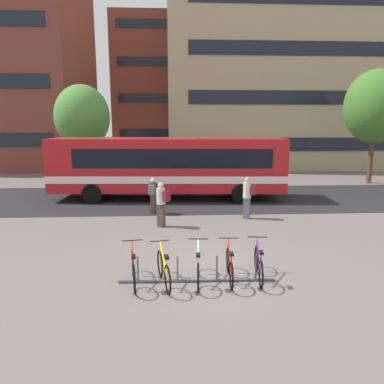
{
  "coord_description": "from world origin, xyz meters",
  "views": [
    {
      "loc": [
        -1.01,
        -8.92,
        3.98
      ],
      "look_at": [
        -0.33,
        4.22,
        1.43
      ],
      "focal_mm": 33.48,
      "sensor_mm": 36.0,
      "label": 1
    }
  ],
  "objects_px": {
    "parked_bicycle_red_0": "(134,269)",
    "commuter_maroon_pack_0": "(162,201)",
    "parked_bicycle_white_2": "(198,268)",
    "parked_bicycle_yellow_1": "(164,270)",
    "parked_bicycle_red_3": "(230,267)",
    "street_tree_0": "(82,117)",
    "commuter_maroon_pack_1": "(248,195)",
    "street_tree_1": "(376,107)",
    "parked_bicycle_purple_4": "(259,265)",
    "commuter_grey_pack_2": "(153,193)",
    "city_bus": "(167,166)"
  },
  "relations": [
    {
      "from": "parked_bicycle_red_0",
      "to": "commuter_maroon_pack_0",
      "type": "height_order",
      "value": "commuter_maroon_pack_0"
    },
    {
      "from": "parked_bicycle_red_0",
      "to": "parked_bicycle_white_2",
      "type": "bearing_deg",
      "value": -97.33
    },
    {
      "from": "commuter_maroon_pack_0",
      "to": "parked_bicycle_yellow_1",
      "type": "bearing_deg",
      "value": 123.38
    },
    {
      "from": "parked_bicycle_red_3",
      "to": "street_tree_0",
      "type": "height_order",
      "value": "street_tree_0"
    },
    {
      "from": "street_tree_0",
      "to": "parked_bicycle_white_2",
      "type": "bearing_deg",
      "value": -67.37
    },
    {
      "from": "commuter_maroon_pack_1",
      "to": "street_tree_1",
      "type": "xyz_separation_m",
      "value": [
        10.02,
        8.62,
        3.99
      ]
    },
    {
      "from": "parked_bicycle_purple_4",
      "to": "commuter_maroon_pack_0",
      "type": "distance_m",
      "value": 5.59
    },
    {
      "from": "parked_bicycle_red_0",
      "to": "street_tree_1",
      "type": "relative_size",
      "value": 0.23
    },
    {
      "from": "parked_bicycle_red_0",
      "to": "parked_bicycle_red_3",
      "type": "height_order",
      "value": "same"
    },
    {
      "from": "parked_bicycle_yellow_1",
      "to": "commuter_grey_pack_2",
      "type": "distance_m",
      "value": 7.19
    },
    {
      "from": "parked_bicycle_red_3",
      "to": "commuter_maroon_pack_0",
      "type": "distance_m",
      "value": 5.33
    },
    {
      "from": "parked_bicycle_yellow_1",
      "to": "parked_bicycle_white_2",
      "type": "distance_m",
      "value": 0.87
    },
    {
      "from": "street_tree_0",
      "to": "street_tree_1",
      "type": "height_order",
      "value": "street_tree_1"
    },
    {
      "from": "parked_bicycle_red_0",
      "to": "parked_bicycle_purple_4",
      "type": "relative_size",
      "value": 1.0
    },
    {
      "from": "parked_bicycle_purple_4",
      "to": "street_tree_0",
      "type": "bearing_deg",
      "value": 34.25
    },
    {
      "from": "parked_bicycle_yellow_1",
      "to": "parked_bicycle_red_3",
      "type": "height_order",
      "value": "same"
    },
    {
      "from": "parked_bicycle_white_2",
      "to": "city_bus",
      "type": "bearing_deg",
      "value": 9.03
    },
    {
      "from": "parked_bicycle_purple_4",
      "to": "commuter_grey_pack_2",
      "type": "relative_size",
      "value": 1.07
    },
    {
      "from": "parked_bicycle_purple_4",
      "to": "street_tree_1",
      "type": "distance_m",
      "value": 18.78
    },
    {
      "from": "parked_bicycle_white_2",
      "to": "parked_bicycle_purple_4",
      "type": "xyz_separation_m",
      "value": [
        1.57,
        0.09,
        0.0
      ]
    },
    {
      "from": "parked_bicycle_yellow_1",
      "to": "street_tree_1",
      "type": "bearing_deg",
      "value": -54.27
    },
    {
      "from": "commuter_maroon_pack_1",
      "to": "street_tree_1",
      "type": "distance_m",
      "value": 13.8
    },
    {
      "from": "street_tree_1",
      "to": "parked_bicycle_yellow_1",
      "type": "bearing_deg",
      "value": -132.24
    },
    {
      "from": "parked_bicycle_red_0",
      "to": "parked_bicycle_red_3",
      "type": "relative_size",
      "value": 0.99
    },
    {
      "from": "parked_bicycle_red_3",
      "to": "commuter_maroon_pack_0",
      "type": "height_order",
      "value": "commuter_maroon_pack_0"
    },
    {
      "from": "parked_bicycle_yellow_1",
      "to": "parked_bicycle_purple_4",
      "type": "bearing_deg",
      "value": -97.67
    },
    {
      "from": "street_tree_0",
      "to": "parked_bicycle_red_3",
      "type": "bearing_deg",
      "value": -64.83
    },
    {
      "from": "parked_bicycle_red_0",
      "to": "parked_bicycle_white_2",
      "type": "xyz_separation_m",
      "value": [
        1.62,
        0.02,
        0.0
      ]
    },
    {
      "from": "parked_bicycle_red_0",
      "to": "commuter_grey_pack_2",
      "type": "xyz_separation_m",
      "value": [
        0.1,
        7.07,
        0.54
      ]
    },
    {
      "from": "commuter_maroon_pack_0",
      "to": "parked_bicycle_red_0",
      "type": "bearing_deg",
      "value": 114.83
    },
    {
      "from": "parked_bicycle_red_0",
      "to": "commuter_maroon_pack_0",
      "type": "relative_size",
      "value": 0.98
    },
    {
      "from": "city_bus",
      "to": "parked_bicycle_purple_4",
      "type": "distance_m",
      "value": 10.57
    },
    {
      "from": "parked_bicycle_purple_4",
      "to": "street_tree_1",
      "type": "bearing_deg",
      "value": -30.22
    },
    {
      "from": "parked_bicycle_red_0",
      "to": "street_tree_0",
      "type": "relative_size",
      "value": 0.27
    },
    {
      "from": "parked_bicycle_red_3",
      "to": "parked_bicycle_purple_4",
      "type": "height_order",
      "value": "same"
    },
    {
      "from": "parked_bicycle_white_2",
      "to": "commuter_maroon_pack_0",
      "type": "xyz_separation_m",
      "value": [
        -1.06,
        4.98,
        0.63
      ]
    },
    {
      "from": "parked_bicycle_red_3",
      "to": "commuter_maroon_pack_1",
      "type": "bearing_deg",
      "value": -11.91
    },
    {
      "from": "parked_bicycle_yellow_1",
      "to": "street_tree_1",
      "type": "height_order",
      "value": "street_tree_1"
    },
    {
      "from": "commuter_maroon_pack_0",
      "to": "city_bus",
      "type": "bearing_deg",
      "value": -60.04
    },
    {
      "from": "commuter_maroon_pack_0",
      "to": "commuter_maroon_pack_1",
      "type": "relative_size",
      "value": 0.98
    },
    {
      "from": "city_bus",
      "to": "street_tree_0",
      "type": "bearing_deg",
      "value": -40.59
    },
    {
      "from": "city_bus",
      "to": "commuter_maroon_pack_0",
      "type": "distance_m",
      "value": 5.33
    },
    {
      "from": "parked_bicycle_yellow_1",
      "to": "commuter_maroon_pack_0",
      "type": "bearing_deg",
      "value": -9.82
    },
    {
      "from": "parked_bicycle_yellow_1",
      "to": "street_tree_0",
      "type": "relative_size",
      "value": 0.26
    },
    {
      "from": "parked_bicycle_white_2",
      "to": "street_tree_1",
      "type": "xyz_separation_m",
      "value": [
        12.51,
        14.63,
        4.62
      ]
    },
    {
      "from": "parked_bicycle_red_3",
      "to": "commuter_maroon_pack_1",
      "type": "relative_size",
      "value": 0.97
    },
    {
      "from": "parked_bicycle_yellow_1",
      "to": "parked_bicycle_purple_4",
      "type": "height_order",
      "value": "same"
    },
    {
      "from": "parked_bicycle_red_3",
      "to": "commuter_grey_pack_2",
      "type": "bearing_deg",
      "value": 22.17
    },
    {
      "from": "parked_bicycle_white_2",
      "to": "parked_bicycle_purple_4",
      "type": "relative_size",
      "value": 1.0
    },
    {
      "from": "parked_bicycle_red_0",
      "to": "parked_bicycle_red_3",
      "type": "bearing_deg",
      "value": -96.82
    }
  ]
}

